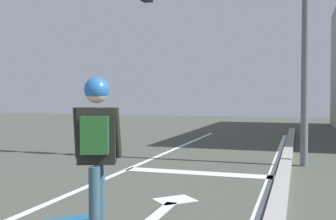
% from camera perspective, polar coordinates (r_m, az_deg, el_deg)
% --- Properties ---
extents(lane_line_center, '(0.12, 20.00, 0.01)m').
position_cam_1_polar(lane_line_center, '(7.55, -9.74, -9.84)').
color(lane_line_center, silver).
rests_on(lane_line_center, ground).
extents(lane_line_curbside, '(0.12, 20.00, 0.01)m').
position_cam_1_polar(lane_line_curbside, '(6.75, 13.26, -11.29)').
color(lane_line_curbside, silver).
rests_on(lane_line_curbside, ground).
extents(stop_bar, '(3.06, 0.40, 0.01)m').
position_cam_1_polar(stop_bar, '(8.29, 4.35, -8.74)').
color(stop_bar, silver).
rests_on(stop_bar, ground).
extents(lane_arrow_stem, '(0.16, 1.40, 0.01)m').
position_cam_1_polar(lane_arrow_stem, '(5.43, -1.67, -14.53)').
color(lane_arrow_stem, silver).
rests_on(lane_arrow_stem, ground).
extents(lane_arrow_head, '(0.71, 0.71, 0.01)m').
position_cam_1_polar(lane_arrow_head, '(6.21, 1.00, -12.40)').
color(lane_arrow_head, silver).
rests_on(lane_arrow_head, ground).
extents(curb_strip, '(0.24, 24.00, 0.14)m').
position_cam_1_polar(curb_strip, '(6.72, 15.43, -10.78)').
color(curb_strip, '#979693').
rests_on(curb_strip, ground).
extents(skater, '(0.44, 0.61, 1.65)m').
position_cam_1_polar(skater, '(4.09, -9.92, -3.94)').
color(skater, '#305060').
rests_on(skater, skateboard).
extents(traffic_signal_mast, '(4.99, 0.34, 4.91)m').
position_cam_1_polar(traffic_signal_mast, '(9.74, 9.45, 14.08)').
color(traffic_signal_mast, '#586462').
rests_on(traffic_signal_mast, ground).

